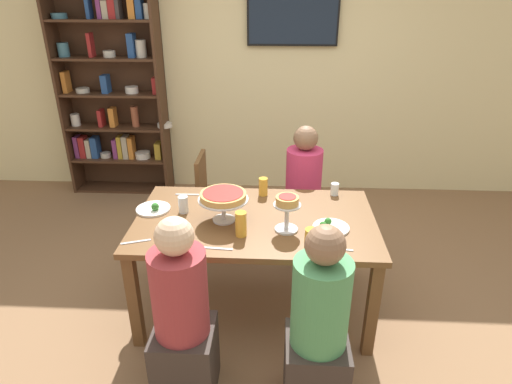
{
  "coord_description": "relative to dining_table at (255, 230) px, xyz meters",
  "views": [
    {
      "loc": [
        0.14,
        -2.57,
        2.17
      ],
      "look_at": [
        0.0,
        0.1,
        0.89
      ],
      "focal_mm": 30.64,
      "sensor_mm": 36.0,
      "label": 1
    }
  ],
  "objects": [
    {
      "name": "chair_far_left",
      "position": [
        -0.4,
        0.81,
        -0.17
      ],
      "size": [
        0.4,
        0.4,
        0.87
      ],
      "rotation": [
        0.0,
        0.0,
        -1.57
      ],
      "color": "brown",
      "rests_on": "ground_plane"
    },
    {
      "name": "cutlery_spare_fork",
      "position": [
        -0.2,
        -0.39,
        0.09
      ],
      "size": [
        0.18,
        0.03,
        0.0
      ],
      "primitive_type": "cube",
      "rotation": [
        0.0,
        0.0,
        -0.08
      ],
      "color": "silver",
      "rests_on": "dining_table"
    },
    {
      "name": "rear_partition",
      "position": [
        0.0,
        2.2,
        0.75
      ],
      "size": [
        8.0,
        0.12,
        2.8
      ],
      "primitive_type": "cube",
      "color": "beige",
      "rests_on": "ground_plane"
    },
    {
      "name": "bookshelf",
      "position": [
        -1.63,
        2.01,
        0.47
      ],
      "size": [
        1.17,
        0.3,
        2.21
      ],
      "color": "#422819",
      "rests_on": "ground_plane"
    },
    {
      "name": "personal_pizza_stand",
      "position": [
        0.21,
        -0.14,
        0.26
      ],
      "size": [
        0.18,
        0.18,
        0.24
      ],
      "color": "silver",
      "rests_on": "dining_table"
    },
    {
      "name": "beer_glass_amber_tall",
      "position": [
        0.35,
        -0.38,
        0.16
      ],
      "size": [
        0.08,
        0.08,
        0.15
      ],
      "primitive_type": "cylinder",
      "color": "gold",
      "rests_on": "dining_table"
    },
    {
      "name": "salad_plate_far_diner",
      "position": [
        -0.71,
        0.08,
        0.1
      ],
      "size": [
        0.24,
        0.24,
        0.07
      ],
      "color": "white",
      "rests_on": "dining_table"
    },
    {
      "name": "cutlery_knife_far",
      "position": [
        -0.71,
        -0.34,
        0.09
      ],
      "size": [
        0.18,
        0.07,
        0.0
      ],
      "primitive_type": "cube",
      "rotation": [
        0.0,
        0.0,
        0.34
      ],
      "color": "silver",
      "rests_on": "dining_table"
    },
    {
      "name": "ground_plane",
      "position": [
        0.0,
        0.0,
        -0.65
      ],
      "size": [
        12.0,
        12.0,
        0.0
      ],
      "primitive_type": "plane",
      "color": "#846042"
    },
    {
      "name": "water_glass_clear_far",
      "position": [
        -0.5,
        0.06,
        0.15
      ],
      "size": [
        0.07,
        0.07,
        0.12
      ],
      "primitive_type": "cylinder",
      "color": "white",
      "rests_on": "dining_table"
    },
    {
      "name": "cutlery_fork_far",
      "position": [
        -0.26,
        0.31,
        0.09
      ],
      "size": [
        0.18,
        0.03,
        0.0
      ],
      "primitive_type": "cube",
      "rotation": [
        0.0,
        0.0,
        3.22
      ],
      "color": "silver",
      "rests_on": "dining_table"
    },
    {
      "name": "beer_glass_amber_short",
      "position": [
        0.04,
        0.37,
        0.15
      ],
      "size": [
        0.07,
        0.07,
        0.13
      ],
      "primitive_type": "cylinder",
      "color": "gold",
      "rests_on": "dining_table"
    },
    {
      "name": "diner_near_left",
      "position": [
        -0.36,
        -0.76,
        -0.16
      ],
      "size": [
        0.34,
        0.34,
        1.15
      ],
      "rotation": [
        0.0,
        0.0,
        1.57
      ],
      "color": "#382D28",
      "rests_on": "ground_plane"
    },
    {
      "name": "cutlery_fork_near",
      "position": [
        0.51,
        -0.35,
        0.09
      ],
      "size": [
        0.18,
        0.04,
        0.0
      ],
      "primitive_type": "cube",
      "rotation": [
        0.0,
        0.0,
        -0.12
      ],
      "color": "silver",
      "rests_on": "dining_table"
    },
    {
      "name": "salad_plate_near_diner",
      "position": [
        0.49,
        -0.11,
        0.1
      ],
      "size": [
        0.24,
        0.24,
        0.06
      ],
      "color": "white",
      "rests_on": "dining_table"
    },
    {
      "name": "diner_near_right",
      "position": [
        0.38,
        -0.8,
        -0.16
      ],
      "size": [
        0.34,
        0.34,
        1.15
      ],
      "rotation": [
        0.0,
        0.0,
        1.57
      ],
      "color": "#382D28",
      "rests_on": "ground_plane"
    },
    {
      "name": "water_glass_clear_spare",
      "position": [
        -0.4,
        -0.38,
        0.13
      ],
      "size": [
        0.06,
        0.06,
        0.09
      ],
      "primitive_type": "cylinder",
      "color": "white",
      "rests_on": "dining_table"
    },
    {
      "name": "water_glass_clear_near",
      "position": [
        0.57,
        0.4,
        0.13
      ],
      "size": [
        0.06,
        0.06,
        0.09
      ],
      "primitive_type": "cylinder",
      "color": "white",
      "rests_on": "dining_table"
    },
    {
      "name": "television",
      "position": [
        0.26,
        2.11,
        1.21
      ],
      "size": [
        0.92,
        0.05,
        0.53
      ],
      "color": "black"
    },
    {
      "name": "diner_far_right",
      "position": [
        0.36,
        0.79,
        -0.16
      ],
      "size": [
        0.34,
        0.34,
        1.15
      ],
      "rotation": [
        0.0,
        0.0,
        -1.57
      ],
      "color": "#382D28",
      "rests_on": "ground_plane"
    },
    {
      "name": "deep_dish_pizza_stand",
      "position": [
        -0.21,
        -0.04,
        0.25
      ],
      "size": [
        0.33,
        0.33,
        0.21
      ],
      "color": "silver",
      "rests_on": "dining_table"
    },
    {
      "name": "dining_table",
      "position": [
        0.0,
        0.0,
        0.0
      ],
      "size": [
        1.61,
        0.96,
        0.74
      ],
      "color": "brown",
      "rests_on": "ground_plane"
    },
    {
      "name": "cutlery_knife_near",
      "position": [
        -0.53,
        0.34,
        0.09
      ],
      "size": [
        0.18,
        0.02,
        0.0
      ],
      "primitive_type": "cube",
      "rotation": [
        0.0,
        0.0,
        3.16
      ],
      "color": "silver",
      "rests_on": "dining_table"
    },
    {
      "name": "beer_glass_amber_spare",
      "position": [
        -0.08,
        -0.22,
        0.17
      ],
      "size": [
        0.07,
        0.07,
        0.16
      ],
      "primitive_type": "cylinder",
      "color": "gold",
      "rests_on": "dining_table"
    }
  ]
}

